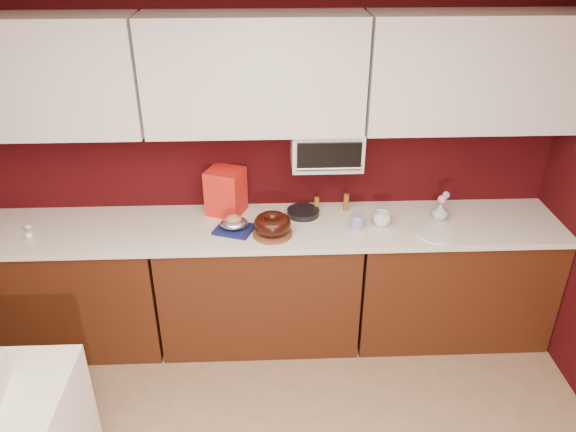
# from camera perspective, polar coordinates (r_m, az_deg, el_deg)

# --- Properties ---
(ceiling) EXTENTS (4.00, 4.50, 0.02)m
(ceiling) POSITION_cam_1_polar(r_m,az_deg,el_deg) (1.27, -5.49, 19.16)
(ceiling) COLOR white
(ceiling) RESTS_ON wall_back
(wall_back) EXTENTS (4.00, 0.02, 2.50)m
(wall_back) POSITION_cam_1_polar(r_m,az_deg,el_deg) (3.80, -3.16, 5.96)
(wall_back) COLOR #370709
(wall_back) RESTS_ON floor
(base_cabinet_left) EXTENTS (1.31, 0.58, 0.86)m
(base_cabinet_left) POSITION_cam_1_polar(r_m,az_deg,el_deg) (4.16, -21.69, -6.91)
(base_cabinet_left) COLOR #441F0D
(base_cabinet_left) RESTS_ON floor
(base_cabinet_center) EXTENTS (1.31, 0.58, 0.86)m
(base_cabinet_center) POSITION_cam_1_polar(r_m,az_deg,el_deg) (3.92, -2.88, -6.94)
(base_cabinet_center) COLOR #441F0D
(base_cabinet_center) RESTS_ON floor
(base_cabinet_right) EXTENTS (1.31, 0.58, 0.86)m
(base_cabinet_right) POSITION_cam_1_polar(r_m,az_deg,el_deg) (4.12, 16.10, -6.24)
(base_cabinet_right) COLOR #441F0D
(base_cabinet_right) RESTS_ON floor
(countertop) EXTENTS (4.00, 0.62, 0.04)m
(countertop) POSITION_cam_1_polar(r_m,az_deg,el_deg) (3.68, -3.04, -1.23)
(countertop) COLOR white
(countertop) RESTS_ON base_cabinet_center
(upper_cabinet_left) EXTENTS (1.31, 0.33, 0.70)m
(upper_cabinet_left) POSITION_cam_1_polar(r_m,az_deg,el_deg) (3.72, -24.99, 12.67)
(upper_cabinet_left) COLOR white
(upper_cabinet_left) RESTS_ON wall_back
(upper_cabinet_center) EXTENTS (1.31, 0.33, 0.70)m
(upper_cabinet_center) POSITION_cam_1_polar(r_m,az_deg,el_deg) (3.45, -3.45, 14.14)
(upper_cabinet_center) COLOR white
(upper_cabinet_center) RESTS_ON wall_back
(upper_cabinet_right) EXTENTS (1.31, 0.33, 0.70)m
(upper_cabinet_right) POSITION_cam_1_polar(r_m,az_deg,el_deg) (3.67, 18.47, 13.67)
(upper_cabinet_right) COLOR white
(upper_cabinet_right) RESTS_ON wall_back
(toaster_oven) EXTENTS (0.45, 0.30, 0.25)m
(toaster_oven) POSITION_cam_1_polar(r_m,az_deg,el_deg) (3.63, 3.93, 7.01)
(toaster_oven) COLOR white
(toaster_oven) RESTS_ON upper_cabinet_center
(toaster_oven_door) EXTENTS (0.40, 0.02, 0.18)m
(toaster_oven_door) POSITION_cam_1_polar(r_m,az_deg,el_deg) (3.49, 4.20, 6.04)
(toaster_oven_door) COLOR black
(toaster_oven_door) RESTS_ON toaster_oven
(toaster_oven_handle) EXTENTS (0.42, 0.02, 0.02)m
(toaster_oven_handle) POSITION_cam_1_polar(r_m,az_deg,el_deg) (3.50, 4.18, 4.82)
(toaster_oven_handle) COLOR silver
(toaster_oven_handle) RESTS_ON toaster_oven
(cake_base) EXTENTS (0.31, 0.31, 0.02)m
(cake_base) POSITION_cam_1_polar(r_m,az_deg,el_deg) (3.55, -1.59, -1.77)
(cake_base) COLOR brown
(cake_base) RESTS_ON countertop
(bundt_cake) EXTENTS (0.29, 0.29, 0.10)m
(bundt_cake) POSITION_cam_1_polar(r_m,az_deg,el_deg) (3.52, -1.60, -0.81)
(bundt_cake) COLOR black
(bundt_cake) RESTS_ON cake_base
(navy_towel) EXTENTS (0.29, 0.27, 0.02)m
(navy_towel) POSITION_cam_1_polar(r_m,az_deg,el_deg) (3.62, -5.48, -1.35)
(navy_towel) COLOR #151C50
(navy_towel) RESTS_ON countertop
(foil_ham_nest) EXTENTS (0.21, 0.19, 0.07)m
(foil_ham_nest) POSITION_cam_1_polar(r_m,az_deg,el_deg) (3.60, -5.51, -0.72)
(foil_ham_nest) COLOR white
(foil_ham_nest) RESTS_ON navy_towel
(roasted_ham) EXTENTS (0.12, 0.11, 0.07)m
(roasted_ham) POSITION_cam_1_polar(r_m,az_deg,el_deg) (3.58, -5.53, -0.37)
(roasted_ham) COLOR #BB7855
(roasted_ham) RESTS_ON foil_ham_nest
(pandoro_box) EXTENTS (0.29, 0.28, 0.31)m
(pandoro_box) POSITION_cam_1_polar(r_m,az_deg,el_deg) (3.78, -6.33, 2.50)
(pandoro_box) COLOR red
(pandoro_box) RESTS_ON countertop
(dark_pan) EXTENTS (0.27, 0.27, 0.04)m
(dark_pan) POSITION_cam_1_polar(r_m,az_deg,el_deg) (3.79, 1.54, 0.38)
(dark_pan) COLOR black
(dark_pan) RESTS_ON countertop
(coffee_mug) EXTENTS (0.13, 0.13, 0.11)m
(coffee_mug) POSITION_cam_1_polar(r_m,az_deg,el_deg) (3.69, 9.52, -0.17)
(coffee_mug) COLOR white
(coffee_mug) RESTS_ON countertop
(blue_jar) EXTENTS (0.09, 0.09, 0.10)m
(blue_jar) POSITION_cam_1_polar(r_m,az_deg,el_deg) (3.63, 7.07, -0.60)
(blue_jar) COLOR #1F1B98
(blue_jar) RESTS_ON countertop
(flower_vase) EXTENTS (0.11, 0.11, 0.13)m
(flower_vase) POSITION_cam_1_polar(r_m,az_deg,el_deg) (3.84, 15.22, 0.54)
(flower_vase) COLOR #B0B8C8
(flower_vase) RESTS_ON countertop
(flower_pink) EXTENTS (0.06, 0.06, 0.06)m
(flower_pink) POSITION_cam_1_polar(r_m,az_deg,el_deg) (3.81, 15.38, 1.64)
(flower_pink) COLOR pink
(flower_pink) RESTS_ON flower_vase
(flower_blue) EXTENTS (0.05, 0.05, 0.05)m
(flower_blue) POSITION_cam_1_polar(r_m,az_deg,el_deg) (3.82, 15.77, 2.08)
(flower_blue) COLOR #7D95C8
(flower_blue) RESTS_ON flower_vase
(china_plate) EXTENTS (0.28, 0.28, 0.01)m
(china_plate) POSITION_cam_1_polar(r_m,az_deg,el_deg) (3.67, 14.84, -1.87)
(china_plate) COLOR white
(china_plate) RESTS_ON countertop
(amber_bottle) EXTENTS (0.04, 0.04, 0.10)m
(amber_bottle) POSITION_cam_1_polar(r_m,az_deg,el_deg) (3.83, 2.93, 1.24)
(amber_bottle) COLOR #7C6116
(amber_bottle) RESTS_ON countertop
(egg_left) EXTENTS (0.05, 0.04, 0.04)m
(egg_left) POSITION_cam_1_polar(r_m,az_deg,el_deg) (3.87, -24.84, -1.80)
(egg_left) COLOR white
(egg_left) RESTS_ON countertop
(egg_right) EXTENTS (0.06, 0.06, 0.04)m
(egg_right) POSITION_cam_1_polar(r_m,az_deg,el_deg) (3.97, -24.91, -1.05)
(egg_right) COLOR silver
(egg_right) RESTS_ON countertop
(amber_bottle_tall) EXTENTS (0.04, 0.04, 0.12)m
(amber_bottle_tall) POSITION_cam_1_polar(r_m,az_deg,el_deg) (3.84, 5.92, 1.40)
(amber_bottle_tall) COLOR brown
(amber_bottle_tall) RESTS_ON countertop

